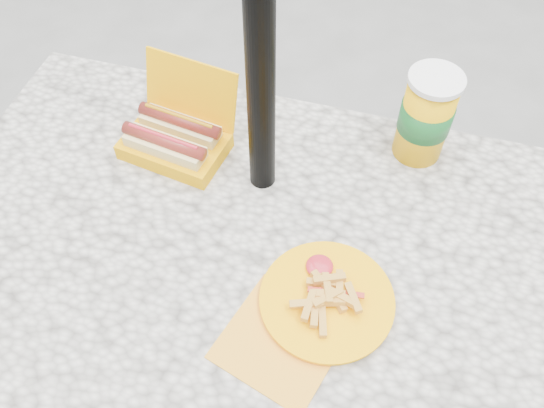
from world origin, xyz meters
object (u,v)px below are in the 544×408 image
(umbrella_pole, at_px, (260,33))
(soda_cup, at_px, (426,116))
(hotdog_box, at_px, (175,138))
(fries_plate, at_px, (323,302))

(umbrella_pole, height_order, soda_cup, umbrella_pole)
(umbrella_pole, height_order, hotdog_box, umbrella_pole)
(soda_cup, bearing_deg, fries_plate, -105.11)
(umbrella_pole, bearing_deg, fries_plate, -53.47)
(hotdog_box, distance_m, fries_plate, 0.46)
(umbrella_pole, distance_m, fries_plate, 0.45)
(umbrella_pole, relative_size, soda_cup, 11.16)
(fries_plate, relative_size, soda_cup, 1.60)
(hotdog_box, bearing_deg, umbrella_pole, 0.67)
(umbrella_pole, relative_size, hotdog_box, 9.69)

